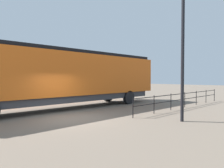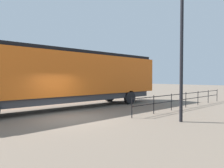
# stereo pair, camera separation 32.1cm
# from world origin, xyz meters

# --- Properties ---
(ground_plane) EXTENTS (120.00, 120.00, 0.00)m
(ground_plane) POSITION_xyz_m (0.00, 0.00, 0.00)
(ground_plane) COLOR #756656
(locomotive) EXTENTS (2.85, 16.01, 4.08)m
(locomotive) POSITION_xyz_m (-3.15, 2.11, 2.29)
(locomotive) COLOR orange
(locomotive) RESTS_ON ground_plane
(lamp_post) EXTENTS (0.46, 0.46, 6.61)m
(lamp_post) POSITION_xyz_m (4.48, 3.55, 4.33)
(lamp_post) COLOR black
(lamp_post) RESTS_ON ground_plane
(platform_fence) EXTENTS (0.05, 11.80, 1.11)m
(platform_fence) POSITION_xyz_m (2.24, 8.33, 0.73)
(platform_fence) COLOR black
(platform_fence) RESTS_ON ground_plane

